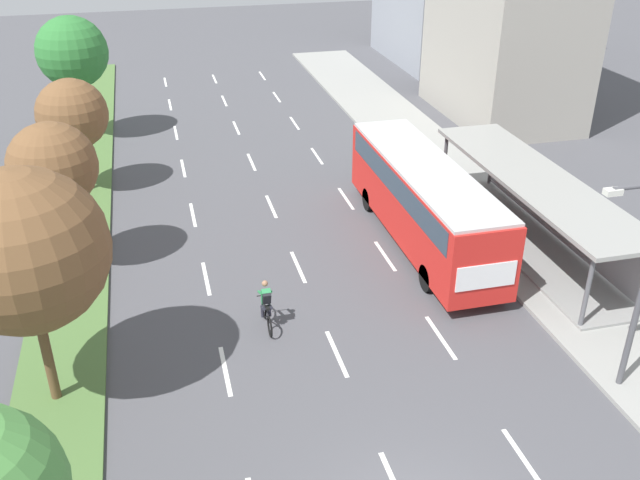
% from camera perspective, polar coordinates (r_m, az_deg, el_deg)
% --- Properties ---
extents(median_strip, '(2.60, 52.00, 0.12)m').
position_cam_1_polar(median_strip, '(33.20, -18.88, 2.63)').
color(median_strip, '#4C7038').
rests_on(median_strip, ground).
extents(sidewalk_right, '(4.50, 52.00, 0.15)m').
position_cam_1_polar(sidewalk_right, '(35.89, 10.13, 5.68)').
color(sidewalk_right, gray).
rests_on(sidewalk_right, ground).
extents(lane_divider_left, '(0.14, 46.98, 0.01)m').
position_cam_1_polar(lane_divider_left, '(31.25, -10.31, 2.04)').
color(lane_divider_left, white).
rests_on(lane_divider_left, ground).
extents(lane_divider_center, '(0.14, 46.98, 0.01)m').
position_cam_1_polar(lane_divider_center, '(31.59, -3.99, 2.75)').
color(lane_divider_center, white).
rests_on(lane_divider_center, ground).
extents(lane_divider_right, '(0.14, 46.98, 0.01)m').
position_cam_1_polar(lane_divider_right, '(32.31, 2.13, 3.40)').
color(lane_divider_right, white).
rests_on(lane_divider_right, ground).
extents(bus_shelter, '(2.90, 12.36, 2.86)m').
position_cam_1_polar(bus_shelter, '(28.71, 17.36, 2.87)').
color(bus_shelter, gray).
rests_on(bus_shelter, sidewalk_right).
extents(bus, '(2.54, 11.29, 3.37)m').
position_cam_1_polar(bus, '(27.86, 8.42, 3.58)').
color(bus, red).
rests_on(bus, ground).
extents(cyclist, '(0.46, 1.82, 1.71)m').
position_cam_1_polar(cyclist, '(23.04, -4.39, -5.42)').
color(cyclist, black).
rests_on(cyclist, ground).
extents(median_tree_second, '(4.37, 4.37, 6.94)m').
position_cam_1_polar(median_tree_second, '(19.29, -22.99, -0.83)').
color(median_tree_second, brown).
rests_on(median_tree_second, median_strip).
extents(median_tree_third, '(3.12, 3.12, 5.70)m').
position_cam_1_polar(median_tree_third, '(26.30, -20.93, 5.62)').
color(median_tree_third, brown).
rests_on(median_tree_third, median_strip).
extents(median_tree_fourth, '(3.17, 3.17, 5.26)m').
position_cam_1_polar(median_tree_fourth, '(33.46, -19.54, 9.61)').
color(median_tree_fourth, brown).
rests_on(median_tree_fourth, median_strip).
extents(median_tree_fifth, '(3.75, 3.75, 6.64)m').
position_cam_1_polar(median_tree_fifth, '(40.42, -19.54, 14.21)').
color(median_tree_fifth, brown).
rests_on(median_tree_fifth, median_strip).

